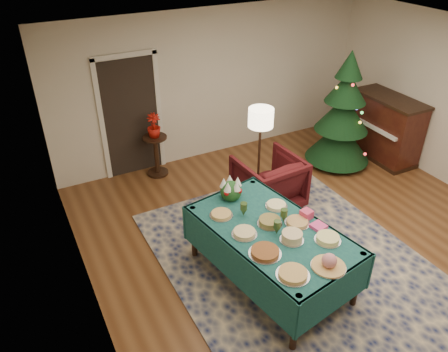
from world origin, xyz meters
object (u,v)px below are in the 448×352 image
floor_lamp (261,123)px  christmas_tree (343,116)px  buffet_table (271,239)px  piano (385,128)px  side_table (157,156)px  gift_box (306,214)px  potted_plant (154,131)px  armchair (269,180)px

floor_lamp → christmas_tree: 1.97m
buffet_table → christmas_tree: (2.74, 1.96, 0.30)m
floor_lamp → piano: (2.82, 0.12, -0.75)m
christmas_tree → side_table: bearing=159.3°
gift_box → side_table: (-0.84, 3.13, -0.50)m
potted_plant → piano: size_ratio=0.30×
piano → armchair: bearing=-172.5°
floor_lamp → gift_box: bearing=-101.8°
armchair → side_table: 2.11m
gift_box → floor_lamp: bearing=78.2°
floor_lamp → potted_plant: (-1.18, 1.47, -0.48)m
gift_box → buffet_table: bearing=178.8°
buffet_table → potted_plant: bearing=96.3°
christmas_tree → floor_lamp: bearing=-170.8°
gift_box → side_table: 3.28m
potted_plant → buffet_table: bearing=-83.7°
side_table → piano: bearing=-18.7°
side_table → gift_box: bearing=-75.1°
buffet_table → piano: piano is taller
piano → gift_box: bearing=-150.6°
gift_box → floor_lamp: (0.35, 1.66, 0.47)m
floor_lamp → side_table: size_ratio=2.13×
gift_box → floor_lamp: 1.76m
buffet_table → side_table: buffet_table is taller
gift_box → piano: bearing=29.4°
armchair → potted_plant: potted_plant is taller
floor_lamp → piano: size_ratio=1.13×
buffet_table → armchair: armchair is taller
gift_box → armchair: size_ratio=0.14×
side_table → potted_plant: (-0.00, 0.00, 0.49)m
floor_lamp → potted_plant: floor_lamp is taller
gift_box → armchair: (0.38, 1.42, -0.39)m
buffet_table → gift_box: (0.49, -0.01, 0.21)m
buffet_table → armchair: 1.66m
gift_box → potted_plant: potted_plant is taller
christmas_tree → buffet_table: bearing=-144.5°
christmas_tree → piano: 1.00m
side_table → christmas_tree: size_ratio=0.35×
potted_plant → christmas_tree: christmas_tree is taller
floor_lamp → side_table: 2.12m
buffet_table → floor_lamp: size_ratio=1.44×
potted_plant → gift_box: bearing=-75.1°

